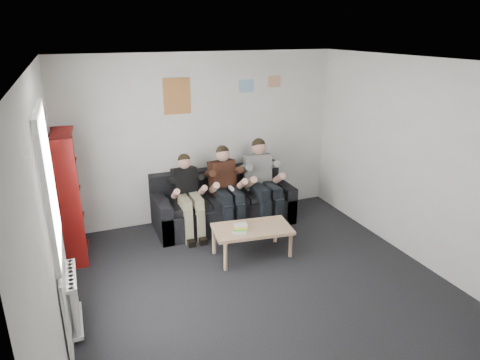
# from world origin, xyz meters

# --- Properties ---
(room_shell) EXTENTS (5.00, 5.00, 5.00)m
(room_shell) POSITION_xyz_m (0.00, 0.00, 1.35)
(room_shell) COLOR black
(room_shell) RESTS_ON ground
(sofa) EXTENTS (2.21, 0.91, 0.85)m
(sofa) POSITION_xyz_m (0.18, 2.08, 0.31)
(sofa) COLOR black
(sofa) RESTS_ON ground
(bookshelf) EXTENTS (0.27, 0.80, 1.77)m
(bookshelf) POSITION_xyz_m (-2.09, 1.84, 0.89)
(bookshelf) COLOR maroon
(bookshelf) RESTS_ON ground
(coffee_table) EXTENTS (1.07, 0.59, 0.43)m
(coffee_table) POSITION_xyz_m (0.19, 0.92, 0.38)
(coffee_table) COLOR tan
(coffee_table) RESTS_ON ground
(game_cases) EXTENTS (0.24, 0.22, 0.06)m
(game_cases) POSITION_xyz_m (0.01, 0.91, 0.46)
(game_cases) COLOR white
(game_cases) RESTS_ON coffee_table
(person_left) EXTENTS (0.37, 0.78, 1.25)m
(person_left) POSITION_xyz_m (-0.44, 1.88, 0.63)
(person_left) COLOR black
(person_left) RESTS_ON sofa
(person_middle) EXTENTS (0.40, 0.85, 1.32)m
(person_middle) POSITION_xyz_m (0.18, 1.88, 0.66)
(person_middle) COLOR #452317
(person_middle) RESTS_ON sofa
(person_right) EXTENTS (0.43, 0.91, 1.37)m
(person_right) POSITION_xyz_m (0.79, 1.88, 0.68)
(person_right) COLOR silver
(person_right) RESTS_ON sofa
(radiator) EXTENTS (0.10, 0.64, 0.60)m
(radiator) POSITION_xyz_m (-2.15, 0.20, 0.35)
(radiator) COLOR white
(radiator) RESTS_ON ground
(window) EXTENTS (0.05, 1.30, 2.36)m
(window) POSITION_xyz_m (-2.22, 0.20, 1.03)
(window) COLOR white
(window) RESTS_ON room_shell
(poster_large) EXTENTS (0.42, 0.01, 0.55)m
(poster_large) POSITION_xyz_m (-0.40, 2.49, 2.05)
(poster_large) COLOR gold
(poster_large) RESTS_ON room_shell
(poster_blue) EXTENTS (0.25, 0.01, 0.20)m
(poster_blue) POSITION_xyz_m (0.75, 2.49, 2.15)
(poster_blue) COLOR #429EE0
(poster_blue) RESTS_ON room_shell
(poster_pink) EXTENTS (0.22, 0.01, 0.18)m
(poster_pink) POSITION_xyz_m (1.25, 2.49, 2.20)
(poster_pink) COLOR #D7439B
(poster_pink) RESTS_ON room_shell
(poster_sign) EXTENTS (0.20, 0.01, 0.14)m
(poster_sign) POSITION_xyz_m (-1.00, 2.49, 2.25)
(poster_sign) COLOR white
(poster_sign) RESTS_ON room_shell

